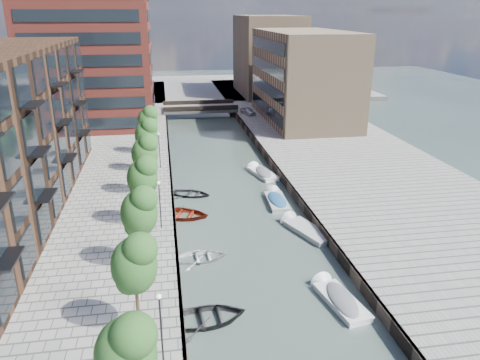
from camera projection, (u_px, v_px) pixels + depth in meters
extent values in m
plane|color=#38473F|center=(223.00, 173.00, 54.97)|extent=(300.00, 300.00, 0.00)
cube|color=gray|center=(352.00, 162.00, 57.25)|extent=(20.00, 140.00, 1.00)
cube|color=#332823|center=(170.00, 171.00, 53.86)|extent=(0.25, 140.00, 1.00)
cube|color=#332823|center=(274.00, 166.00, 55.73)|extent=(0.25, 140.00, 1.00)
cube|color=gray|center=(190.00, 89.00, 110.43)|extent=(80.00, 40.00, 1.00)
cube|color=#311E13|center=(5.00, 134.00, 39.90)|extent=(8.00, 38.00, 14.00)
cube|color=maroon|center=(88.00, 24.00, 70.08)|extent=(18.00, 18.00, 30.00)
cube|color=#917559|center=(303.00, 76.00, 75.08)|extent=(12.00, 25.00, 14.00)
cube|color=#917559|center=(268.00, 55.00, 98.85)|extent=(12.00, 20.00, 16.00)
cube|color=gray|center=(200.00, 109.00, 84.19)|extent=(13.00, 6.00, 0.60)
cube|color=#332823|center=(201.00, 108.00, 81.39)|extent=(13.00, 0.40, 0.80)
cube|color=#332823|center=(199.00, 102.00, 86.59)|extent=(13.00, 0.40, 0.80)
ellipsoid|color=#255720|center=(125.00, 350.00, 18.46)|extent=(2.50, 2.50, 3.25)
cylinder|color=#382619|center=(138.00, 305.00, 25.89)|extent=(0.20, 0.20, 3.20)
ellipsoid|color=#255720|center=(134.00, 262.00, 24.96)|extent=(2.50, 2.50, 3.25)
cylinder|color=#382619|center=(142.00, 246.00, 32.38)|extent=(0.20, 0.20, 3.20)
ellipsoid|color=#255720|center=(139.00, 210.00, 31.45)|extent=(2.50, 2.50, 3.25)
cylinder|color=#382619|center=(144.00, 207.00, 38.87)|extent=(0.20, 0.20, 3.20)
ellipsoid|color=#255720|center=(142.00, 176.00, 37.94)|extent=(2.50, 2.50, 3.25)
cylinder|color=#382619|center=(146.00, 178.00, 45.36)|extent=(0.20, 0.20, 3.20)
ellipsoid|color=#255720|center=(144.00, 152.00, 44.43)|extent=(2.50, 2.50, 3.25)
cylinder|color=#382619|center=(148.00, 157.00, 51.85)|extent=(0.20, 0.20, 3.20)
ellipsoid|color=#255720|center=(146.00, 134.00, 50.92)|extent=(2.50, 2.50, 3.25)
cylinder|color=#382619|center=(149.00, 141.00, 58.34)|extent=(0.20, 0.20, 3.20)
ellipsoid|color=#255720|center=(148.00, 120.00, 57.41)|extent=(2.50, 2.50, 3.25)
cylinder|color=black|center=(161.00, 331.00, 23.17)|extent=(0.10, 0.10, 4.00)
sphere|color=#FFF2CC|center=(159.00, 297.00, 22.48)|extent=(0.24, 0.24, 0.24)
cylinder|color=black|center=(160.00, 206.00, 38.00)|extent=(0.10, 0.10, 4.00)
sphere|color=#FFF2CC|center=(159.00, 183.00, 37.32)|extent=(0.24, 0.24, 0.24)
cylinder|color=black|center=(159.00, 151.00, 52.84)|extent=(0.10, 0.10, 4.00)
sphere|color=#FFF2CC|center=(158.00, 134.00, 52.16)|extent=(0.24, 0.24, 0.24)
imported|color=black|center=(207.00, 321.00, 28.67)|extent=(5.28, 4.01, 1.03)
imported|color=maroon|center=(182.00, 217.00, 43.13)|extent=(6.11, 5.22, 1.07)
imported|color=white|center=(200.00, 260.00, 35.76)|extent=(4.39, 3.32, 0.86)
imported|color=black|center=(191.00, 195.00, 48.16)|extent=(4.83, 4.24, 0.83)
cube|color=white|center=(342.00, 304.00, 30.23)|extent=(2.48, 4.77, 0.64)
cube|color=white|center=(342.00, 300.00, 30.11)|extent=(2.57, 4.88, 0.10)
cone|color=white|center=(324.00, 286.00, 32.22)|extent=(1.81, 1.18, 1.68)
ellipsoid|color=#5C5E63|center=(342.00, 299.00, 30.10)|extent=(2.31, 4.37, 0.55)
cube|color=#B6B6B4|center=(309.00, 233.00, 39.89)|extent=(3.48, 5.22, 0.69)
cube|color=#B6B6B4|center=(309.00, 229.00, 39.77)|extent=(3.60, 5.35, 0.11)
cone|color=#B6B6B4|center=(292.00, 222.00, 41.85)|extent=(2.04, 1.55, 1.81)
cube|color=#B4B4B2|center=(277.00, 203.00, 46.05)|extent=(1.94, 4.74, 0.66)
cube|color=#B4B4B2|center=(277.00, 200.00, 45.93)|extent=(2.02, 4.84, 0.10)
cone|color=#B4B4B2|center=(273.00, 194.00, 48.21)|extent=(1.76, 0.99, 1.72)
ellipsoid|color=navy|center=(277.00, 200.00, 45.91)|extent=(1.82, 4.33, 0.57)
cube|color=white|center=(263.00, 175.00, 53.87)|extent=(2.84, 4.91, 0.65)
cube|color=white|center=(263.00, 173.00, 53.75)|extent=(2.94, 5.03, 0.10)
cone|color=white|center=(255.00, 169.00, 55.83)|extent=(1.88, 1.31, 1.71)
ellipsoid|color=#5B5E63|center=(263.00, 172.00, 53.73)|extent=(2.64, 4.50, 0.56)
imported|color=silver|center=(248.00, 111.00, 80.57)|extent=(2.51, 3.91, 1.24)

